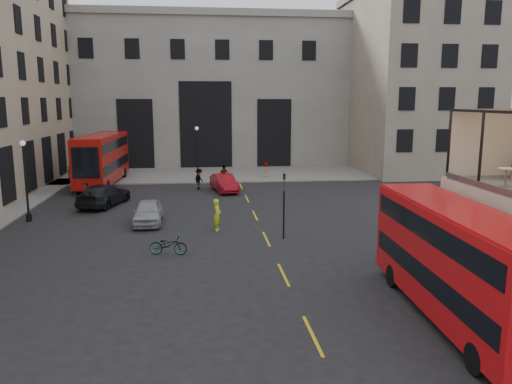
{
  "coord_description": "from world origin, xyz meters",
  "views": [
    {
      "loc": [
        -5.65,
        -15.44,
        7.86
      ],
      "look_at": [
        -2.74,
        10.77,
        3.0
      ],
      "focal_mm": 35.0,
      "sensor_mm": 36.0,
      "label": 1
    }
  ],
  "objects": [
    {
      "name": "ground",
      "position": [
        0.0,
        0.0,
        0.0
      ],
      "size": [
        140.0,
        140.0,
        0.0
      ],
      "primitive_type": "plane",
      "color": "black",
      "rests_on": "ground"
    },
    {
      "name": "gateway",
      "position": [
        -5.0,
        47.99,
        9.39
      ],
      "size": [
        35.0,
        10.6,
        18.0
      ],
      "color": "gray",
      "rests_on": "ground"
    },
    {
      "name": "building_right",
      "position": [
        20.0,
        39.97,
        10.39
      ],
      "size": [
        16.6,
        18.6,
        20.0
      ],
      "color": "gray",
      "rests_on": "ground"
    },
    {
      "name": "pavement_far",
      "position": [
        -6.0,
        38.0,
        0.06
      ],
      "size": [
        40.0,
        12.0,
        0.12
      ],
      "primitive_type": "cube",
      "color": "slate",
      "rests_on": "ground"
    },
    {
      "name": "traffic_light_near",
      "position": [
        -1.0,
        12.0,
        2.42
      ],
      "size": [
        0.16,
        0.2,
        3.8
      ],
      "color": "black",
      "rests_on": "ground"
    },
    {
      "name": "traffic_light_far",
      "position": [
        -15.0,
        28.0,
        2.42
      ],
      "size": [
        0.16,
        0.2,
        3.8
      ],
      "color": "black",
      "rests_on": "ground"
    },
    {
      "name": "street_lamp_a",
      "position": [
        -17.0,
        18.0,
        2.39
      ],
      "size": [
        0.36,
        0.36,
        5.33
      ],
      "color": "black",
      "rests_on": "ground"
    },
    {
      "name": "street_lamp_b",
      "position": [
        -6.0,
        34.0,
        2.39
      ],
      "size": [
        0.36,
        0.36,
        5.33
      ],
      "color": "black",
      "rests_on": "ground"
    },
    {
      "name": "bus_near",
      "position": [
        3.35,
        0.71,
        2.34
      ],
      "size": [
        2.75,
        10.5,
        4.16
      ],
      "color": "red",
      "rests_on": "ground"
    },
    {
      "name": "bus_far",
      "position": [
        -14.86,
        32.47,
        2.65
      ],
      "size": [
        3.15,
        11.92,
        4.72
      ],
      "color": "#A80F0B",
      "rests_on": "ground"
    },
    {
      "name": "car_a",
      "position": [
        -9.12,
        16.54,
        0.76
      ],
      "size": [
        1.92,
        4.49,
        1.51
      ],
      "primitive_type": "imported",
      "rotation": [
        0.0,
        0.0,
        0.03
      ],
      "color": "#A0A2A8",
      "rests_on": "ground"
    },
    {
      "name": "car_b",
      "position": [
        -3.68,
        27.44,
        0.75
      ],
      "size": [
        2.51,
        4.81,
        1.51
      ],
      "primitive_type": "imported",
      "rotation": [
        0.0,
        0.0,
        0.21
      ],
      "color": "maroon",
      "rests_on": "ground"
    },
    {
      "name": "car_c",
      "position": [
        -13.0,
        22.54,
        0.82
      ],
      "size": [
        3.75,
        6.08,
        1.64
      ],
      "primitive_type": "imported",
      "rotation": [
        0.0,
        0.0,
        2.87
      ],
      "color": "black",
      "rests_on": "ground"
    },
    {
      "name": "bicycle",
      "position": [
        -7.42,
        9.71,
        0.51
      ],
      "size": [
        2.01,
        0.98,
        1.01
      ],
      "primitive_type": "imported",
      "rotation": [
        0.0,
        0.0,
        1.4
      ],
      "color": "gray",
      "rests_on": "ground"
    },
    {
      "name": "cyclist",
      "position": [
        -4.73,
        14.33,
        0.97
      ],
      "size": [
        0.61,
        0.79,
        1.94
      ],
      "primitive_type": "imported",
      "rotation": [
        0.0,
        0.0,
        1.35
      ],
      "color": "#D2EC18",
      "rests_on": "ground"
    },
    {
      "name": "pedestrian_a",
      "position": [
        -18.19,
        33.91,
        0.82
      ],
      "size": [
        0.86,
        0.71,
        1.64
      ],
      "primitive_type": "imported",
      "rotation": [
        0.0,
        0.0,
        -0.11
      ],
      "color": "gray",
      "rests_on": "ground"
    },
    {
      "name": "pedestrian_b",
      "position": [
        -5.85,
        28.87,
        0.92
      ],
      "size": [
        1.15,
        1.37,
        1.84
      ],
      "primitive_type": "imported",
      "rotation": [
        0.0,
        0.0,
        1.1
      ],
      "color": "gray",
      "rests_on": "ground"
    },
    {
      "name": "pedestrian_c",
      "position": [
        -3.5,
        31.35,
        0.92
      ],
      "size": [
        1.15,
        0.94,
        1.84
      ],
      "primitive_type": "imported",
      "rotation": [
        0.0,
        0.0,
        3.68
      ],
      "color": "gray",
      "rests_on": "ground"
    },
    {
      "name": "pedestrian_d",
      "position": [
        0.97,
        34.85,
        0.79
      ],
      "size": [
        0.74,
        0.9,
        1.57
      ],
      "primitive_type": "imported",
      "rotation": [
        0.0,
        0.0,
        1.94
      ],
      "color": "gray",
      "rests_on": "ground"
    },
    {
      "name": "pedestrian_e",
      "position": [
        -14.29,
        22.57,
        0.9
      ],
      "size": [
        0.47,
        0.68,
        1.81
      ],
      "primitive_type": "imported",
      "rotation": [
        0.0,
        0.0,
        4.66
      ],
      "color": "gray",
      "rests_on": "ground"
    },
    {
      "name": "cafe_table_far",
      "position": [
        5.94,
        2.23,
        5.08
      ],
      "size": [
        0.58,
        0.58,
        0.72
      ],
      "color": "white",
      "rests_on": "cafe_floor"
    }
  ]
}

